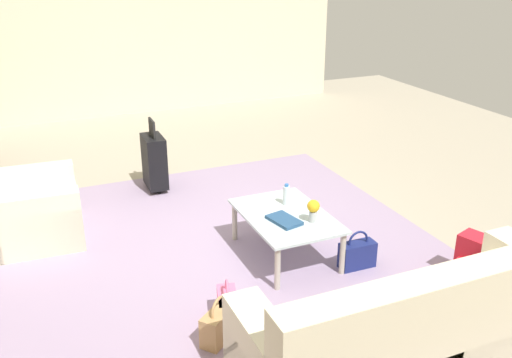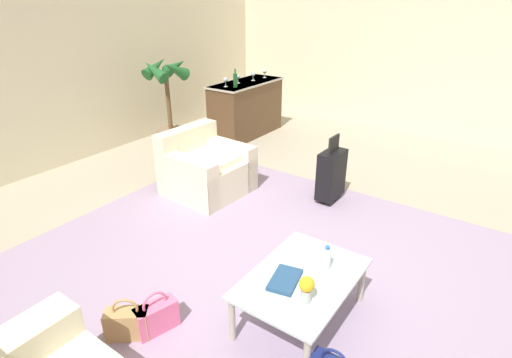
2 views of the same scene
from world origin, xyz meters
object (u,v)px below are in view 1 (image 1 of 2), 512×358
Objects in this scene: couch at (425,337)px; armchair at (22,212)px; handbag_tan at (219,324)px; coffee_table_book at (284,220)px; flower_vase at (313,209)px; backpack_red at (475,259)px; handbag_pink at (227,307)px; suitcase_black at (154,161)px; coffee_table at (286,220)px; water_bottle at (286,195)px; handbag_navy at (357,254)px.

armchair is (3.10, 2.27, -0.03)m from couch.
handbag_tan is (0.90, 1.07, -0.19)m from couch.
flower_vase is at bearing -125.88° from coffee_table_book.
handbag_tan is at bearing 121.16° from flower_vase.
armchair is 2.45× the size of backpack_red.
handbag_pink is at bearing -146.99° from armchair.
suitcase_black is at bearing 11.90° from couch.
handbag_pink is (-0.73, 0.85, -0.24)m from coffee_table.
water_bottle is 0.57× the size of handbag_tan.
couch is 3.84m from armchair.
coffee_table is at bearing -49.25° from handbag_pink.
flower_vase is at bearing -123.33° from armchair.
backpack_red is at bearing -97.31° from handbag_pink.
handbag_tan is at bearing -151.58° from armchair.
coffee_table is 0.16m from coffee_table_book.
backpack_red is at bearing -124.49° from flower_vase.
handbag_navy is 0.89× the size of backpack_red.
water_bottle is 0.84m from handbag_navy.
handbag_pink is (-2.73, 0.15, -0.23)m from suitcase_black.
handbag_pink is (-0.51, 1.00, -0.41)m from flower_vase.
coffee_table_book reaches higher than handbag_tan.
suitcase_black is 2.74m from handbag_pink.
handbag_tan is 0.89× the size of backpack_red.
coffee_table_book is 1.49× the size of flower_vase.
coffee_table_book is at bearing -163.70° from suitcase_black.
water_bottle is at bearing -115.95° from armchair.
water_bottle is 0.42m from flower_vase.
couch is at bearing -176.81° from coffee_table.
coffee_table_book is 0.85× the size of handbag_navy.
coffee_table_book is 0.72m from handbag_navy.
handbag_tan is (-1.10, 1.07, -0.38)m from water_bottle.
couch is 1.43m from handbag_navy.
flower_vase reaches higher than coffee_table.
coffee_table_book reaches higher than handbag_pink.
couch reaches higher than coffee_table_book.
handbag_navy is (-0.22, -0.34, -0.41)m from flower_vase.
couch is at bearing -138.40° from handbag_pink.
coffee_table_book is 0.27m from flower_vase.
armchair is at bearing 56.67° from flower_vase.
handbag_navy is (-0.44, -0.49, -0.24)m from coffee_table.
handbag_pink is at bearing 82.69° from backpack_red.
handbag_pink is at bearing 116.11° from coffee_table_book.
coffee_table is at bearing 153.43° from water_bottle.
flower_vase is 0.57× the size of handbag_tan.
water_bottle reaches higher than handbag_navy.
water_bottle is (0.20, -0.10, 0.14)m from coffee_table.
suitcase_black reaches higher than coffee_table.
flower_vase is 1.19m from handbag_pink.
couch is 6.60× the size of handbag_tan.
coffee_table is 1.35m from handbag_tan.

